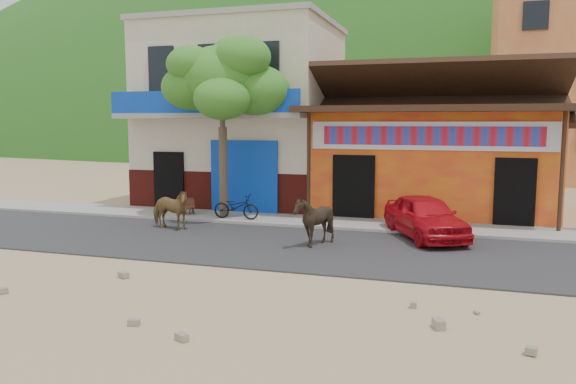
# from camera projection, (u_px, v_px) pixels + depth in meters

# --- Properties ---
(ground) EXTENTS (120.00, 120.00, 0.00)m
(ground) POSITION_uv_depth(u_px,v_px,m) (310.00, 275.00, 12.11)
(ground) COLOR #9E825B
(ground) RESTS_ON ground
(road) EXTENTS (60.00, 5.00, 0.04)m
(road) POSITION_uv_depth(u_px,v_px,m) (336.00, 249.00, 14.47)
(road) COLOR #28282B
(road) RESTS_ON ground
(sidewalk) EXTENTS (60.00, 2.00, 0.12)m
(sidewalk) POSITION_uv_depth(u_px,v_px,m) (360.00, 224.00, 17.78)
(sidewalk) COLOR gray
(sidewalk) RESTS_ON ground
(dance_club) EXTENTS (8.00, 6.00, 3.60)m
(dance_club) POSITION_uv_depth(u_px,v_px,m) (433.00, 162.00, 20.76)
(dance_club) COLOR orange
(dance_club) RESTS_ON ground
(cafe_building) EXTENTS (7.00, 6.00, 7.00)m
(cafe_building) POSITION_uv_depth(u_px,v_px,m) (244.00, 117.00, 22.77)
(cafe_building) COLOR beige
(cafe_building) RESTS_ON ground
(hillside) EXTENTS (100.00, 40.00, 24.00)m
(hillside) POSITION_uv_depth(u_px,v_px,m) (444.00, 58.00, 76.89)
(hillside) COLOR #194C14
(hillside) RESTS_ON ground
(tree) EXTENTS (3.00, 3.00, 6.00)m
(tree) POSITION_uv_depth(u_px,v_px,m) (223.00, 127.00, 18.58)
(tree) COLOR #2D721E
(tree) RESTS_ON sidewalk
(cow_tan) EXTENTS (1.53, 0.84, 1.23)m
(cow_tan) POSITION_uv_depth(u_px,v_px,m) (170.00, 209.00, 17.05)
(cow_tan) COLOR olive
(cow_tan) RESTS_ON road
(cow_dark) EXTENTS (1.55, 1.48, 1.35)m
(cow_dark) POSITION_uv_depth(u_px,v_px,m) (314.00, 221.00, 14.70)
(cow_dark) COLOR black
(cow_dark) RESTS_ON road
(red_car) EXTENTS (2.89, 3.84, 1.22)m
(red_car) POSITION_uv_depth(u_px,v_px,m) (425.00, 217.00, 15.74)
(red_car) COLOR red
(red_car) RESTS_ON road
(scooter) EXTENTS (1.56, 0.57, 0.81)m
(scooter) POSITION_uv_depth(u_px,v_px,m) (236.00, 207.00, 18.39)
(scooter) COLOR black
(scooter) RESTS_ON sidewalk
(cafe_chair_left) EXTENTS (0.46, 0.46, 0.90)m
(cafe_chair_left) POSITION_uv_depth(u_px,v_px,m) (187.00, 201.00, 19.34)
(cafe_chair_left) COLOR #452717
(cafe_chair_left) RESTS_ON sidewalk
(cafe_chair_right) EXTENTS (0.64, 0.64, 0.99)m
(cafe_chair_right) POSITION_uv_depth(u_px,v_px,m) (187.00, 200.00, 19.39)
(cafe_chair_right) COLOR #4D2519
(cafe_chair_right) RESTS_ON sidewalk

